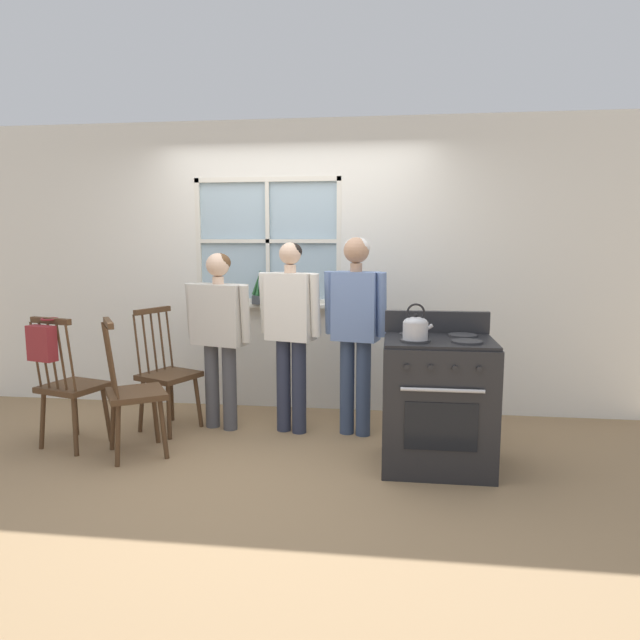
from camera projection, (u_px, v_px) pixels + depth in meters
ground_plane at (266, 461)px, 4.17m from camera, size 16.00×16.00×0.00m
wall_back at (299, 270)px, 5.36m from camera, size 6.40×0.16×2.70m
chair_by_window at (71, 388)px, 4.43m from camera, size 0.52×0.50×1.04m
chair_near_wall at (133, 394)px, 4.25m from camera, size 0.56×0.57×1.04m
chair_center_cluster at (167, 375)px, 4.83m from camera, size 0.54×0.55×1.04m
person_elderly_left at (219, 324)px, 4.80m from camera, size 0.62×0.33×1.50m
person_teen_center at (291, 321)px, 4.70m from camera, size 0.55×0.30×1.59m
person_adult_right at (356, 317)px, 4.63m from camera, size 0.53×0.29×1.63m
stove at (438, 401)px, 4.04m from camera, size 0.77×0.68×1.08m
kettle at (416, 327)px, 3.86m from camera, size 0.21×0.17×0.25m
potted_plant at (259, 294)px, 5.35m from camera, size 0.15×0.14×0.33m
handbag at (42, 342)px, 4.16m from camera, size 0.24×0.23×0.31m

